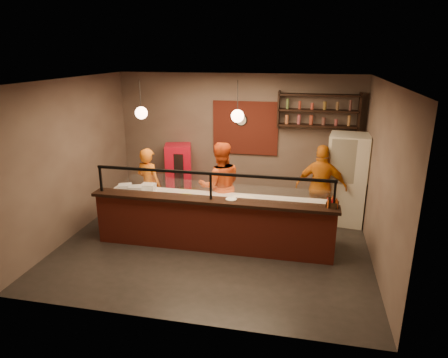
% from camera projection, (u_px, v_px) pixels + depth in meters
% --- Properties ---
extents(floor, '(6.00, 6.00, 0.00)m').
position_uv_depth(floor, '(215.00, 243.00, 8.06)').
color(floor, black).
rests_on(floor, ground).
extents(ceiling, '(6.00, 6.00, 0.00)m').
position_uv_depth(ceiling, '(214.00, 80.00, 7.07)').
color(ceiling, '#372E2A').
rests_on(ceiling, wall_back).
extents(wall_back, '(6.00, 0.00, 6.00)m').
position_uv_depth(wall_back, '(237.00, 140.00, 9.89)').
color(wall_back, '#746155').
rests_on(wall_back, floor).
extents(wall_left, '(0.00, 5.00, 5.00)m').
position_uv_depth(wall_left, '(72.00, 159.00, 8.15)').
color(wall_left, '#746155').
rests_on(wall_left, floor).
extents(wall_right, '(0.00, 5.00, 5.00)m').
position_uv_depth(wall_right, '(381.00, 177.00, 6.98)').
color(wall_right, '#746155').
rests_on(wall_right, floor).
extents(wall_front, '(6.00, 0.00, 6.00)m').
position_uv_depth(wall_front, '(171.00, 219.00, 5.24)').
color(wall_front, '#746155').
rests_on(wall_front, floor).
extents(brick_patch, '(1.60, 0.04, 1.30)m').
position_uv_depth(brick_patch, '(245.00, 128.00, 9.73)').
color(brick_patch, maroon).
rests_on(brick_patch, wall_back).
extents(service_counter, '(4.60, 0.25, 1.00)m').
position_uv_depth(service_counter, '(211.00, 226.00, 7.62)').
color(service_counter, maroon).
rests_on(service_counter, floor).
extents(counter_ledge, '(4.70, 0.37, 0.06)m').
position_uv_depth(counter_ledge, '(211.00, 201.00, 7.46)').
color(counter_ledge, black).
rests_on(counter_ledge, service_counter).
extents(worktop_cabinet, '(4.60, 0.75, 0.85)m').
position_uv_depth(worktop_cabinet, '(217.00, 220.00, 8.11)').
color(worktop_cabinet, gray).
rests_on(worktop_cabinet, floor).
extents(worktop, '(4.60, 0.75, 0.05)m').
position_uv_depth(worktop, '(217.00, 199.00, 7.97)').
color(worktop, silver).
rests_on(worktop, worktop_cabinet).
extents(sneeze_guard, '(4.50, 0.05, 0.52)m').
position_uv_depth(sneeze_guard, '(211.00, 183.00, 7.36)').
color(sneeze_guard, white).
rests_on(sneeze_guard, counter_ledge).
extents(wall_shelving, '(1.84, 0.28, 0.85)m').
position_uv_depth(wall_shelving, '(318.00, 110.00, 9.11)').
color(wall_shelving, black).
rests_on(wall_shelving, wall_back).
extents(wall_clock, '(0.30, 0.04, 0.30)m').
position_uv_depth(wall_clock, '(241.00, 120.00, 9.68)').
color(wall_clock, black).
rests_on(wall_clock, wall_back).
extents(pendant_left, '(0.24, 0.24, 0.77)m').
position_uv_depth(pendant_left, '(141.00, 113.00, 7.75)').
color(pendant_left, black).
rests_on(pendant_left, ceiling).
extents(pendant_right, '(0.24, 0.24, 0.77)m').
position_uv_depth(pendant_right, '(237.00, 116.00, 7.38)').
color(pendant_right, black).
rests_on(pendant_right, ceiling).
extents(cook_left, '(0.72, 0.59, 1.69)m').
position_uv_depth(cook_left, '(149.00, 185.00, 8.88)').
color(cook_left, orange).
rests_on(cook_left, floor).
extents(cook_mid, '(1.12, 0.99, 1.91)m').
position_uv_depth(cook_mid, '(220.00, 186.00, 8.51)').
color(cook_mid, '#C94412').
rests_on(cook_mid, floor).
extents(cook_right, '(1.10, 0.50, 1.84)m').
position_uv_depth(cook_right, '(321.00, 187.00, 8.54)').
color(cook_right, orange).
rests_on(cook_right, floor).
extents(fridge, '(0.92, 0.87, 2.00)m').
position_uv_depth(fridge, '(346.00, 179.00, 8.80)').
color(fridge, beige).
rests_on(fridge, floor).
extents(red_cooler, '(0.77, 0.73, 1.48)m').
position_uv_depth(red_cooler, '(179.00, 173.00, 10.11)').
color(red_cooler, red).
rests_on(red_cooler, floor).
extents(pizza_dough, '(0.51, 0.51, 0.01)m').
position_uv_depth(pizza_dough, '(243.00, 199.00, 7.88)').
color(pizza_dough, white).
rests_on(pizza_dough, worktop).
extents(prep_tub_a, '(0.34, 0.31, 0.13)m').
position_uv_depth(prep_tub_a, '(125.00, 187.00, 8.37)').
color(prep_tub_a, white).
rests_on(prep_tub_a, worktop).
extents(prep_tub_b, '(0.29, 0.24, 0.14)m').
position_uv_depth(prep_tub_b, '(148.00, 187.00, 8.37)').
color(prep_tub_b, silver).
rests_on(prep_tub_b, worktop).
extents(prep_tub_c, '(0.33, 0.30, 0.14)m').
position_uv_depth(prep_tub_c, '(135.00, 189.00, 8.25)').
color(prep_tub_c, silver).
rests_on(prep_tub_c, worktop).
extents(rolling_pin, '(0.36, 0.11, 0.06)m').
position_uv_depth(rolling_pin, '(182.00, 195.00, 8.05)').
color(rolling_pin, yellow).
rests_on(rolling_pin, worktop).
extents(condiment_caddy, '(0.23, 0.20, 0.11)m').
position_uv_depth(condiment_caddy, '(332.00, 204.00, 7.05)').
color(condiment_caddy, black).
rests_on(condiment_caddy, counter_ledge).
extents(pepper_mill, '(0.05, 0.05, 0.22)m').
position_uv_depth(pepper_mill, '(329.00, 202.00, 7.00)').
color(pepper_mill, black).
rests_on(pepper_mill, counter_ledge).
extents(small_plate, '(0.27, 0.27, 0.01)m').
position_uv_depth(small_plate, '(231.00, 199.00, 7.44)').
color(small_plate, white).
rests_on(small_plate, counter_ledge).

